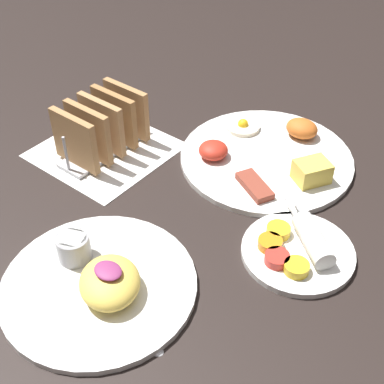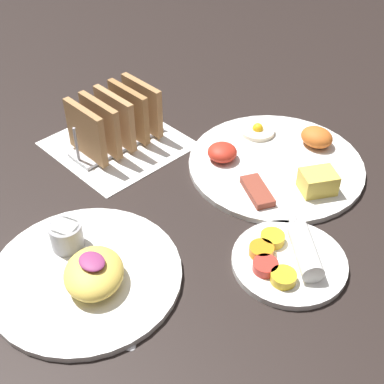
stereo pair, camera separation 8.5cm
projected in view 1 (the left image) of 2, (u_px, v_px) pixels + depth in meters
name	position (u px, v px, depth m)	size (l,w,h in m)	color
ground_plane	(186.00, 204.00, 0.87)	(3.00, 3.00, 0.00)	black
napkin_flat	(105.00, 150.00, 0.98)	(0.22, 0.22, 0.00)	white
plate_breakfast	(268.00, 156.00, 0.95)	(0.31, 0.31, 0.05)	white
plate_condiments	(298.00, 249.00, 0.78)	(0.17, 0.17, 0.04)	white
plate_foreground	(99.00, 281.00, 0.73)	(0.27, 0.27, 0.06)	white
toast_rack	(102.00, 127.00, 0.95)	(0.10, 0.18, 0.10)	#B7B7BC
teaspoon	(160.00, 327.00, 0.68)	(0.07, 0.11, 0.01)	silver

